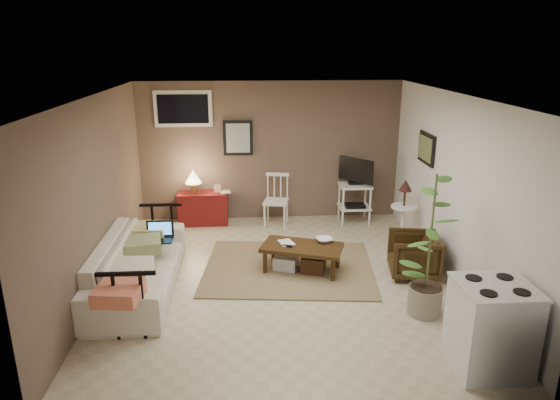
{
  "coord_description": "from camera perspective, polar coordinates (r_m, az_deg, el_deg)",
  "views": [
    {
      "loc": [
        -0.41,
        -5.98,
        3.0
      ],
      "look_at": [
        0.02,
        0.35,
        1.0
      ],
      "focal_mm": 32.0,
      "sensor_mm": 36.0,
      "label": 1
    }
  ],
  "objects": [
    {
      "name": "potted_plant",
      "position": [
        5.78,
        16.81,
        -4.51
      ],
      "size": [
        0.42,
        0.42,
        1.7
      ],
      "color": "gray",
      "rests_on": "floor"
    },
    {
      "name": "side_table",
      "position": [
        7.82,
        13.99,
        -0.53
      ],
      "size": [
        0.39,
        0.39,
        1.04
      ],
      "color": "white",
      "rests_on": "floor"
    },
    {
      "name": "coffee_table",
      "position": [
        6.83,
        2.45,
        -6.44
      ],
      "size": [
        1.19,
        0.87,
        0.4
      ],
      "color": "#39230F",
      "rests_on": "floor"
    },
    {
      "name": "sofa_pillows",
      "position": [
        6.23,
        -16.06,
        -6.3
      ],
      "size": [
        0.44,
        2.2,
        0.16
      ],
      "primitive_type": null,
      "color": "beige",
      "rests_on": "sofa"
    },
    {
      "name": "sofa_end_rails",
      "position": [
        6.52,
        -14.79,
        -6.7
      ],
      "size": [
        0.62,
        2.31,
        0.78
      ],
      "primitive_type": null,
      "color": "black",
      "rests_on": "floor"
    },
    {
      "name": "armchair",
      "position": [
        6.92,
        15.04,
        -5.88
      ],
      "size": [
        0.68,
        0.71,
        0.64
      ],
      "primitive_type": "imported",
      "rotation": [
        0.0,
        0.0,
        -1.73
      ],
      "color": "#32210D",
      "rests_on": "floor"
    },
    {
      "name": "red_console",
      "position": [
        8.67,
        -8.87,
        -0.58
      ],
      "size": [
        0.84,
        0.37,
        0.97
      ],
      "color": "maroon",
      "rests_on": "floor"
    },
    {
      "name": "book_console",
      "position": [
        8.52,
        -6.84,
        1.52
      ],
      "size": [
        0.16,
        0.05,
        0.22
      ],
      "primitive_type": "imported",
      "rotation": [
        0.0,
        0.0,
        0.2
      ],
      "color": "#39230F",
      "rests_on": "red_console"
    },
    {
      "name": "art_right",
      "position": [
        7.65,
        16.4,
        5.67
      ],
      "size": [
        0.03,
        0.6,
        0.45
      ],
      "primitive_type": "cube",
      "color": "black"
    },
    {
      "name": "book_table",
      "position": [
        6.75,
        0.02,
        -4.14
      ],
      "size": [
        0.18,
        0.07,
        0.25
      ],
      "primitive_type": "imported",
      "rotation": [
        0.0,
        0.0,
        0.31
      ],
      "color": "#39230F",
      "rests_on": "coffee_table"
    },
    {
      "name": "laptop",
      "position": [
        6.79,
        -13.59,
        -3.82
      ],
      "size": [
        0.36,
        0.26,
        0.24
      ],
      "color": "black",
      "rests_on": "sofa"
    },
    {
      "name": "sofa",
      "position": [
        6.52,
        -15.99,
        -6.19
      ],
      "size": [
        0.68,
        2.31,
        0.9
      ],
      "primitive_type": "imported",
      "rotation": [
        0.0,
        0.0,
        1.57
      ],
      "color": "silver",
      "rests_on": "floor"
    },
    {
      "name": "bowl",
      "position": [
        6.88,
        5.1,
        -3.9
      ],
      "size": [
        0.23,
        0.08,
        0.22
      ],
      "primitive_type": "imported",
      "rotation": [
        0.0,
        0.0,
        0.13
      ],
      "color": "#39230F",
      "rests_on": "coffee_table"
    },
    {
      "name": "rug",
      "position": [
        7.0,
        1.0,
        -7.73
      ],
      "size": [
        2.48,
        2.07,
        0.02
      ],
      "primitive_type": "cube",
      "rotation": [
        0.0,
        0.0,
        -0.1
      ],
      "color": "#8F7753",
      "rests_on": "floor"
    },
    {
      "name": "stove",
      "position": [
        5.23,
        22.96,
        -13.26
      ],
      "size": [
        0.68,
        0.64,
        0.89
      ],
      "color": "silver",
      "rests_on": "floor"
    },
    {
      "name": "art_back",
      "position": [
        8.59,
        -4.82,
        7.08
      ],
      "size": [
        0.5,
        0.03,
        0.6
      ],
      "primitive_type": "cube",
      "color": "black"
    },
    {
      "name": "floor",
      "position": [
        6.7,
        0.01,
        -9.07
      ],
      "size": [
        5.0,
        5.0,
        0.0
      ],
      "primitive_type": "plane",
      "color": "#C1B293",
      "rests_on": "ground"
    },
    {
      "name": "tv_stand",
      "position": [
        8.67,
        8.58,
        1.27
      ],
      "size": [
        0.53,
        0.53,
        1.13
      ],
      "color": "white",
      "rests_on": "floor"
    },
    {
      "name": "spindle_chair",
      "position": [
        8.51,
        -0.45,
        -0.17
      ],
      "size": [
        0.47,
        0.47,
        0.88
      ],
      "color": "white",
      "rests_on": "floor"
    },
    {
      "name": "window",
      "position": [
        8.58,
        -11.02,
        10.19
      ],
      "size": [
        0.96,
        0.03,
        0.6
      ],
      "primitive_type": "cube",
      "color": "white"
    }
  ]
}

